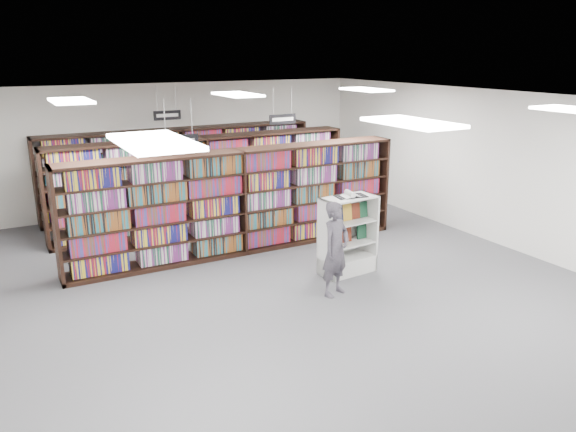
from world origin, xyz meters
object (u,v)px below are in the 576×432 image
bookshelf_row_near (240,202)px  endcap_display (346,247)px  shopper (336,249)px  open_book (350,195)px

bookshelf_row_near → endcap_display: bearing=-57.2°
shopper → bookshelf_row_near: bearing=80.2°
bookshelf_row_near → shopper: size_ratio=4.35×
bookshelf_row_near → shopper: (0.53, -2.70, -0.24)m
bookshelf_row_near → open_book: bookshelf_row_near is taller
bookshelf_row_near → open_book: 2.40m
bookshelf_row_near → endcap_display: bookshelf_row_near is taller
open_book → shopper: size_ratio=0.37×
endcap_display → open_book: (0.03, -0.03, 0.99)m
open_book → shopper: shopper is taller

